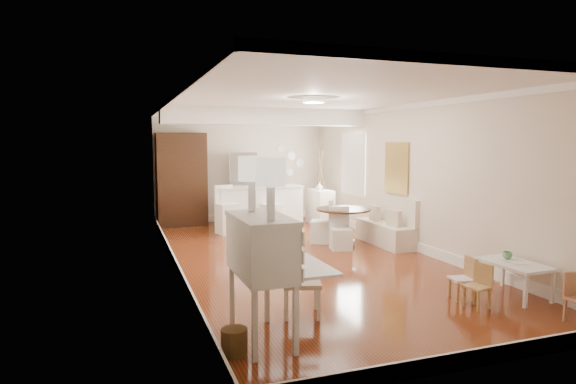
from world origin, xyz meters
TOP-DOWN VIEW (x-y plane):
  - room at (0.04, 0.32)m, footprint 9.00×9.04m
  - secretary_bureau at (-1.70, -3.23)m, footprint 1.04×1.06m
  - gustavian_armchair at (-1.05, -2.69)m, footprint 0.60×0.60m
  - wicker_basket at (-2.05, -3.49)m, footprint 0.30×0.30m
  - kids_table at (1.90, -2.97)m, footprint 0.58×0.93m
  - kids_chair_a at (1.10, -3.19)m, footprint 0.32×0.32m
  - kids_chair_b at (1.15, -2.85)m, footprint 0.32×0.32m
  - banquette at (1.99, 0.50)m, footprint 0.52×1.60m
  - dining_table at (1.19, 0.78)m, footprint 1.16×1.16m
  - slip_chair_near at (0.95, 0.38)m, footprint 0.47×0.48m
  - slip_chair_far at (0.86, 1.11)m, footprint 0.59×0.58m
  - breakfast_counter at (0.10, 3.10)m, footprint 2.05×0.65m
  - bar_stool_left at (-0.78, 2.70)m, footprint 0.53×0.53m
  - bar_stool_right at (0.26, 2.71)m, footprint 0.49×0.49m
  - pantry_cabinet at (-1.60, 4.18)m, footprint 1.20×0.60m
  - fridge at (0.30, 4.15)m, footprint 0.75×0.65m
  - sideboard at (1.72, 3.21)m, footprint 0.42×0.93m
  - pencil_cup at (1.96, -2.78)m, footprint 0.15×0.15m
  - branch_vase at (1.70, 3.21)m, footprint 0.19×0.19m

SIDE VIEW (x-z plane):
  - wicker_basket at x=-2.05m, z-range 0.00..0.26m
  - kids_table at x=1.90m, z-range 0.00..0.46m
  - kids_chair_a at x=1.10m, z-range 0.00..0.56m
  - kids_chair_b at x=1.15m, z-range 0.00..0.57m
  - dining_table at x=1.19m, z-range 0.00..0.74m
  - slip_chair_near at x=0.95m, z-range 0.00..0.82m
  - gustavian_armchair at x=-1.05m, z-range 0.00..0.83m
  - sideboard at x=1.72m, z-range 0.00..0.88m
  - slip_chair_far at x=0.86m, z-range 0.00..0.90m
  - banquette at x=1.99m, z-range 0.00..0.98m
  - bar_stool_right at x=0.26m, z-range 0.00..1.02m
  - pencil_cup at x=1.96m, z-range 0.46..0.56m
  - breakfast_counter at x=0.10m, z-range 0.00..1.03m
  - bar_stool_left at x=-0.78m, z-range 0.00..1.10m
  - secretary_bureau at x=-1.70m, z-range 0.00..1.32m
  - fridge at x=0.30m, z-range 0.00..1.80m
  - branch_vase at x=1.70m, z-range 0.88..1.06m
  - pantry_cabinet at x=-1.60m, z-range 0.00..2.30m
  - room at x=0.04m, z-range 0.57..3.39m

